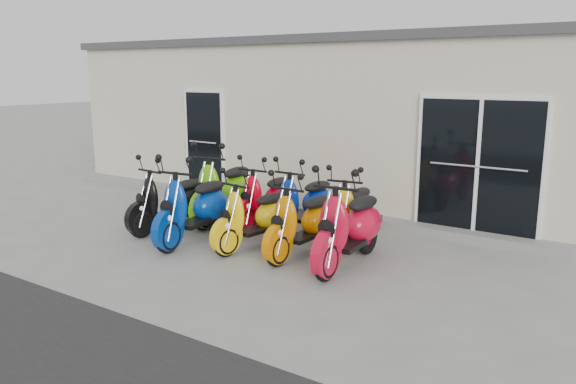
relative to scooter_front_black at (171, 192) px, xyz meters
name	(u,v)px	position (x,y,z in m)	size (l,w,h in m)	color
ground	(267,245)	(1.87, 0.19, -0.67)	(80.00, 80.00, 0.00)	gray
building	(400,120)	(1.87, 5.39, 0.93)	(14.00, 6.00, 3.20)	beige
roof_cap	(403,44)	(1.87, 5.39, 2.61)	(14.20, 6.20, 0.16)	#3F3F42
front_step	(330,214)	(1.87, 2.21, -0.60)	(14.00, 0.40, 0.15)	gray
door_left	(205,139)	(-1.33, 2.36, 0.59)	(1.07, 0.08, 2.22)	black
door_right	(478,162)	(4.47, 2.36, 0.59)	(2.02, 0.08, 2.22)	black
scooter_front_black	(171,192)	(0.00, 0.00, 0.00)	(0.66, 1.82, 1.34)	black
scooter_front_blue	(194,197)	(0.79, -0.27, 0.06)	(0.72, 1.98, 1.47)	navy
scooter_front_orange_a	(255,207)	(1.79, 0.00, -0.03)	(0.64, 1.75, 1.29)	yellow
scooter_front_orange_b	(303,212)	(2.61, 0.09, -0.01)	(0.66, 1.80, 1.33)	#D17200
scooter_front_red	(350,215)	(3.40, 0.04, 0.07)	(0.73, 2.01, 1.48)	red
scooter_back_green	(224,180)	(0.36, 0.97, 0.08)	(0.74, 2.04, 1.51)	#56B00A
scooter_back_red	(267,190)	(1.21, 1.10, -0.01)	(0.65, 1.78, 1.32)	#C30012
scooter_back_blue	(304,194)	(2.00, 1.08, 0.00)	(0.66, 1.83, 1.35)	#031F8D
scooter_back_yellow	(353,202)	(2.89, 1.11, -0.02)	(0.64, 1.76, 1.30)	gold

